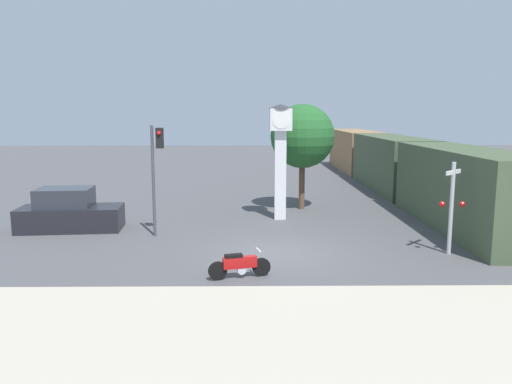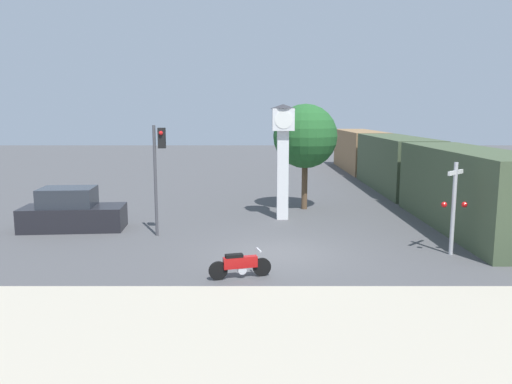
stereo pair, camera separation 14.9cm
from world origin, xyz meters
name	(u,v)px [view 2 (the right image)]	position (x,y,z in m)	size (l,w,h in m)	color
ground_plane	(276,253)	(0.00, 0.00, 0.00)	(120.00, 120.00, 0.00)	#4C4C4F
sidewalk_strip	(289,335)	(0.00, -6.65, 0.05)	(36.00, 6.00, 0.10)	#B2A893
motorcycle	(238,265)	(-1.25, -2.65, 0.41)	(1.87, 0.67, 0.84)	black
clock_tower	(281,144)	(0.46, 5.88, 3.48)	(1.19, 1.19, 5.30)	white
freight_train	(394,163)	(8.26, 15.08, 1.70)	(2.80, 33.25, 3.40)	#425138
traffic_light	(157,161)	(-4.63, 2.60, 3.04)	(0.50, 0.35, 4.43)	#47474C
railroad_crossing_signal	(452,204)	(6.05, -0.12, 1.78)	(0.90, 0.82, 3.24)	#B7B7BC
street_tree	(304,136)	(1.72, 8.31, 3.73)	(3.25, 3.25, 5.37)	brown
parked_car	(70,212)	(-8.57, 3.68, 0.75)	(4.34, 2.15, 1.80)	black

